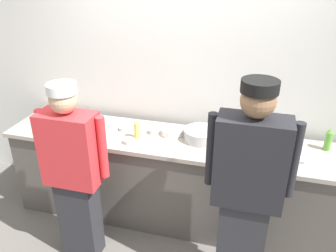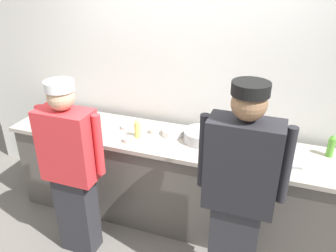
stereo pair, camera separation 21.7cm
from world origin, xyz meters
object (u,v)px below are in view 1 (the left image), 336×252
(mixing_bowl_steel, at_px, (201,135))
(sheet_tray, at_px, (275,152))
(squeeze_bottle_secondary, at_px, (328,140))
(ramekin_yellow_sauce, at_px, (129,141))
(squeeze_bottle_spare, at_px, (137,129))
(ramekin_orange_sauce, at_px, (60,123))
(plate_stack_front, at_px, (173,132))
(chef_center, at_px, (247,189))
(squeeze_bottle_primary, at_px, (230,132))
(chef_near_left, at_px, (74,172))
(ramekin_green_sauce, at_px, (154,131))
(ramekin_red_sauce, at_px, (125,128))

(mixing_bowl_steel, height_order, sheet_tray, mixing_bowl_steel)
(squeeze_bottle_secondary, bearing_deg, ramekin_yellow_sauce, -168.56)
(squeeze_bottle_spare, height_order, ramekin_orange_sauce, squeeze_bottle_spare)
(plate_stack_front, distance_m, sheet_tray, 0.95)
(chef_center, bearing_deg, sheet_tray, 72.14)
(plate_stack_front, xyz_separation_m, squeeze_bottle_secondary, (1.38, 0.08, 0.07))
(chef_center, height_order, mixing_bowl_steel, chef_center)
(mixing_bowl_steel, distance_m, squeeze_bottle_primary, 0.26)
(squeeze_bottle_spare, xyz_separation_m, ramekin_orange_sauce, (-0.85, 0.05, -0.07))
(squeeze_bottle_secondary, relative_size, squeeze_bottle_spare, 1.08)
(ramekin_yellow_sauce, bearing_deg, squeeze_bottle_secondary, 11.44)
(plate_stack_front, relative_size, ramekin_yellow_sauce, 2.03)
(squeeze_bottle_spare, xyz_separation_m, ramekin_yellow_sauce, (-0.04, -0.11, -0.07))
(chef_near_left, xyz_separation_m, ramekin_green_sauce, (0.46, 0.72, 0.08))
(ramekin_yellow_sauce, relative_size, ramekin_orange_sauce, 1.21)
(squeeze_bottle_primary, bearing_deg, chef_center, -73.98)
(ramekin_green_sauce, bearing_deg, squeeze_bottle_secondary, 3.98)
(squeeze_bottle_primary, xyz_separation_m, ramekin_green_sauce, (-0.72, -0.02, -0.07))
(squeeze_bottle_secondary, bearing_deg, ramekin_green_sauce, -176.02)
(squeeze_bottle_secondary, height_order, ramekin_orange_sauce, squeeze_bottle_secondary)
(chef_near_left, distance_m, ramekin_red_sauce, 0.74)
(plate_stack_front, distance_m, ramekin_yellow_sauce, 0.43)
(squeeze_bottle_secondary, distance_m, squeeze_bottle_spare, 1.69)
(plate_stack_front, relative_size, squeeze_bottle_spare, 1.09)
(chef_near_left, relative_size, sheet_tray, 3.80)
(ramekin_yellow_sauce, bearing_deg, chef_near_left, -122.19)
(plate_stack_front, distance_m, squeeze_bottle_primary, 0.54)
(squeeze_bottle_secondary, relative_size, ramekin_green_sauce, 2.27)
(chef_near_left, relative_size, squeeze_bottle_secondary, 7.93)
(squeeze_bottle_primary, xyz_separation_m, ramekin_red_sauce, (-1.01, -0.02, -0.08))
(ramekin_red_sauce, bearing_deg, ramekin_green_sauce, 0.46)
(ramekin_orange_sauce, bearing_deg, squeeze_bottle_primary, 3.18)
(sheet_tray, xyz_separation_m, squeeze_bottle_secondary, (0.43, 0.18, 0.09))
(mixing_bowl_steel, relative_size, ramekin_red_sauce, 2.98)
(sheet_tray, height_order, ramekin_green_sauce, ramekin_green_sauce)
(chef_near_left, distance_m, ramekin_yellow_sauce, 0.57)
(ramekin_red_sauce, bearing_deg, chef_near_left, -102.87)
(plate_stack_front, relative_size, ramekin_orange_sauce, 2.46)
(sheet_tray, relative_size, ramekin_yellow_sauce, 4.16)
(ramekin_orange_sauce, bearing_deg, ramekin_yellow_sauce, -11.36)
(sheet_tray, bearing_deg, squeeze_bottle_secondary, 22.03)
(squeeze_bottle_primary, relative_size, ramekin_orange_sauce, 2.50)
(chef_center, distance_m, ramekin_orange_sauce, 1.99)
(chef_center, height_order, ramekin_yellow_sauce, chef_center)
(sheet_tray, bearing_deg, mixing_bowl_steel, 174.49)
(chef_center, xyz_separation_m, ramekin_orange_sauce, (-1.89, 0.62, 0.00))
(ramekin_red_sauce, bearing_deg, sheet_tray, -2.60)
(chef_near_left, relative_size, plate_stack_front, 7.80)
(squeeze_bottle_secondary, distance_m, ramekin_yellow_sauce, 1.75)
(mixing_bowl_steel, bearing_deg, chef_near_left, -142.16)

